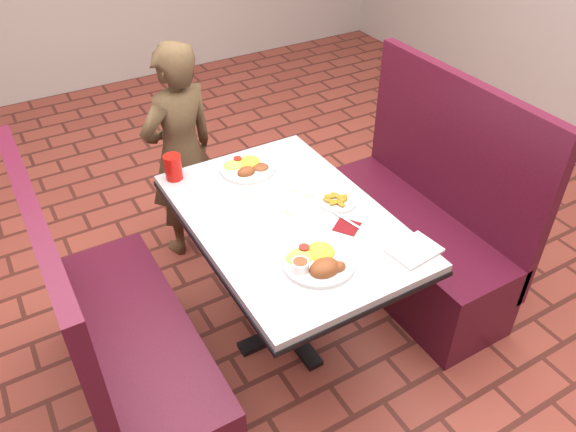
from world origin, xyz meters
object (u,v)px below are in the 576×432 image
object	(u,v)px
plantain_plate	(337,201)
near_dinner_plate	(318,259)
booth_bench_right	(416,233)
far_dinner_plate	(247,165)
diner_person	(181,154)
dining_table	(288,233)
booth_bench_left	(126,352)
red_tumbler	(173,167)

from	to	relation	value
plantain_plate	near_dinner_plate	bearing A→B (deg)	-134.47
booth_bench_right	far_dinner_plate	world-z (taller)	booth_bench_right
far_dinner_plate	near_dinner_plate	bearing A→B (deg)	-95.59
near_dinner_plate	far_dinner_plate	bearing A→B (deg)	84.41
far_dinner_plate	plantain_plate	size ratio (longest dim) A/B	1.56
diner_person	far_dinner_plate	xyz separation A→B (m)	(0.17, -0.48, 0.14)
near_dinner_plate	booth_bench_right	bearing A→B (deg)	21.14
booth_bench_right	diner_person	world-z (taller)	diner_person
dining_table	near_dinner_plate	size ratio (longest dim) A/B	4.18
dining_table	booth_bench_left	xyz separation A→B (m)	(-0.80, 0.00, -0.32)
dining_table	plantain_plate	distance (m)	0.27
diner_person	dining_table	bearing A→B (deg)	82.81
booth_bench_left	plantain_plate	world-z (taller)	booth_bench_left
near_dinner_plate	red_tumbler	size ratio (longest dim) A/B	2.34
booth_bench_left	red_tumbler	bearing A→B (deg)	48.06
near_dinner_plate	plantain_plate	bearing A→B (deg)	45.53
booth_bench_right	far_dinner_plate	size ratio (longest dim) A/B	4.48
dining_table	diner_person	xyz separation A→B (m)	(-0.15, 0.91, -0.02)
near_dinner_plate	red_tumbler	xyz separation A→B (m)	(-0.26, 0.86, 0.03)
booth_bench_left	red_tumbler	size ratio (longest dim) A/B	9.71
booth_bench_left	red_tumbler	distance (m)	0.86
red_tumbler	booth_bench_left	bearing A→B (deg)	-131.94
dining_table	diner_person	bearing A→B (deg)	99.29
booth_bench_right	near_dinner_plate	world-z (taller)	booth_bench_right
booth_bench_left	near_dinner_plate	xyz separation A→B (m)	(0.74, -0.33, 0.45)
dining_table	red_tumbler	world-z (taller)	red_tumbler
plantain_plate	diner_person	bearing A→B (deg)	112.67
diner_person	red_tumbler	size ratio (longest dim) A/B	10.29
dining_table	plantain_plate	size ratio (longest dim) A/B	7.05
dining_table	near_dinner_plate	bearing A→B (deg)	-99.85
red_tumbler	far_dinner_plate	bearing A→B (deg)	-17.31
diner_person	far_dinner_plate	world-z (taller)	diner_person
booth_bench_right	diner_person	distance (m)	1.35
dining_table	booth_bench_right	size ratio (longest dim) A/B	1.01
dining_table	booth_bench_left	size ratio (longest dim) A/B	1.01
booth_bench_right	plantain_plate	world-z (taller)	booth_bench_right
booth_bench_left	far_dinner_plate	distance (m)	1.02
near_dinner_plate	far_dinner_plate	xyz separation A→B (m)	(0.07, 0.76, -0.01)
booth_bench_left	near_dinner_plate	bearing A→B (deg)	-24.07
booth_bench_right	red_tumbler	xyz separation A→B (m)	(-1.12, 0.53, 0.48)
diner_person	red_tumbler	distance (m)	0.45
booth_bench_left	far_dinner_plate	xyz separation A→B (m)	(0.82, 0.43, 0.45)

